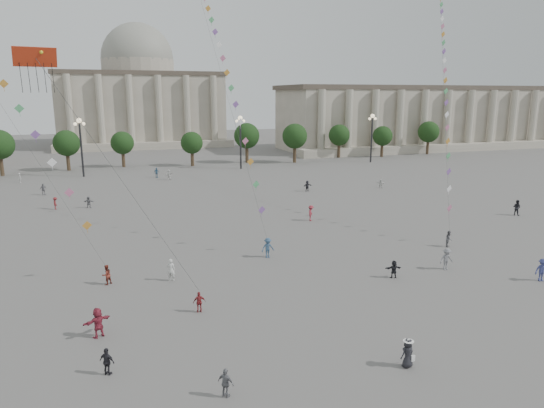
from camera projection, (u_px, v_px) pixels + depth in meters
name	position (u px, v px, depth m)	size (l,w,h in m)	color
ground	(306.00, 343.00, 29.39)	(360.00, 360.00, 0.00)	#5E5A58
hall_east	(422.00, 117.00, 137.86)	(84.00, 26.22, 17.20)	gray
hall_central	(140.00, 96.00, 145.54)	(48.30, 34.30, 35.50)	gray
tree_row	(160.00, 141.00, 100.20)	(137.12, 5.12, 8.00)	#3A2C1D
lamp_post_mid_west	(80.00, 137.00, 87.66)	(2.00, 0.90, 10.65)	#262628
lamp_post_mid_east	(240.00, 132.00, 97.12)	(2.00, 0.90, 10.65)	#262628
lamp_post_far_east	(372.00, 129.00, 106.58)	(2.00, 0.90, 10.65)	#262628
person_crowd_0	(156.00, 173.00, 87.98)	(1.07, 0.45, 1.83)	#386080
person_crowd_3	(394.00, 269.00, 39.74)	(1.38, 0.44, 1.49)	black
person_crowd_4	(169.00, 175.00, 85.72)	(1.72, 0.55, 1.86)	silver
person_crowd_6	(447.00, 259.00, 41.57)	(1.23, 0.71, 1.90)	slate
person_crowd_7	(381.00, 184.00, 78.13)	(1.38, 0.44, 1.48)	silver
person_crowd_8	(311.00, 213.00, 57.79)	(1.21, 0.70, 1.88)	maroon
person_crowd_9	(307.00, 186.00, 75.47)	(1.56, 0.50, 1.68)	black
person_crowd_10	(20.00, 178.00, 83.05)	(0.60, 0.39, 1.65)	silver
person_crowd_12	(89.00, 202.00, 64.46)	(1.43, 0.45, 1.54)	slate
person_crowd_13	(171.00, 270.00, 39.10)	(0.68, 0.44, 1.85)	silver
person_crowd_14	(542.00, 270.00, 39.01)	(1.22, 0.70, 1.89)	navy
person_crowd_15	(517.00, 208.00, 60.48)	(0.94, 0.73, 1.94)	black
person_crowd_16	(43.00, 189.00, 72.65)	(1.03, 0.43, 1.76)	slate
person_crowd_17	(55.00, 203.00, 63.61)	(1.05, 0.60, 1.63)	maroon
tourist_0	(199.00, 302.00, 33.44)	(0.87, 0.36, 1.48)	maroon
tourist_1	(107.00, 362.00, 25.93)	(0.91, 0.38, 1.55)	black
tourist_2	(98.00, 323.00, 29.96)	(1.78, 0.57, 1.92)	#9B2A3E
tourist_3	(226.00, 383.00, 24.00)	(0.91, 0.38, 1.55)	slate
kite_flyer_0	(107.00, 275.00, 38.34)	(0.79, 0.61, 1.62)	maroon
kite_flyer_1	(268.00, 248.00, 44.65)	(1.22, 0.70, 1.90)	#2F4C6B
kite_flyer_2	(449.00, 239.00, 47.92)	(0.78, 0.61, 1.60)	#5A5A5E
hat_person	(408.00, 352.00, 26.65)	(0.90, 0.68, 1.69)	black
dragon_kite	(38.00, 73.00, 26.44)	(5.46, 1.01, 17.45)	#B42C13
kite_train_mid	(207.00, 9.00, 60.34)	(1.47, 42.78, 61.39)	#3F3F3F
kite_train_east	(443.00, 51.00, 62.57)	(20.56, 31.52, 51.12)	#3F3F3F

